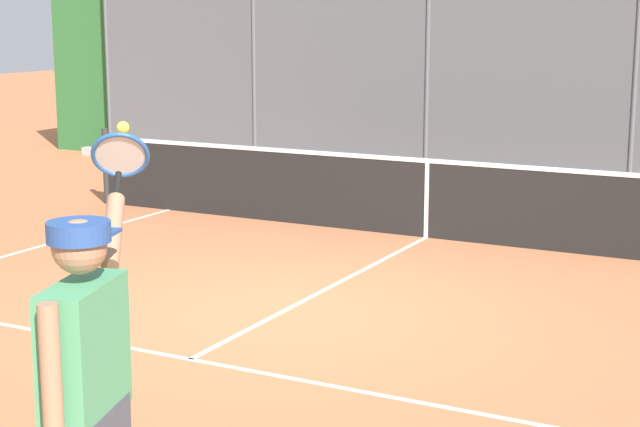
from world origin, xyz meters
TOP-DOWN VIEW (x-y plane):
  - ground_plane at (0.00, 0.00)m, footprint 60.00×60.00m
  - court_line_markings at (0.00, 1.68)m, footprint 7.66×9.05m
  - fence_backdrop at (0.00, -8.21)m, footprint 19.12×1.37m
  - tennis_net at (0.00, -3.57)m, footprint 9.84×0.09m
  - tennis_player at (-1.58, 4.39)m, footprint 0.77×1.34m

SIDE VIEW (x-z plane):
  - ground_plane at x=0.00m, z-range 0.00..0.00m
  - court_line_markings at x=0.00m, z-range 0.00..0.01m
  - tennis_net at x=0.00m, z-range -0.04..1.03m
  - tennis_player at x=-1.58m, z-range 0.03..2.13m
  - fence_backdrop at x=0.00m, z-range -0.08..3.14m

